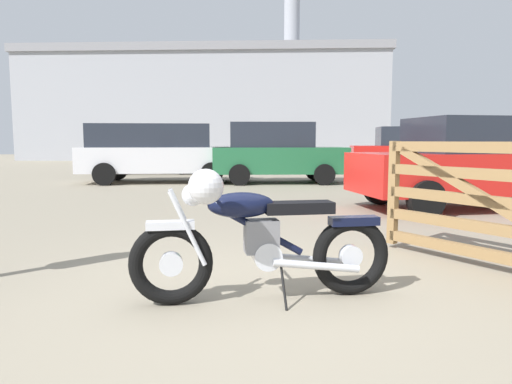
# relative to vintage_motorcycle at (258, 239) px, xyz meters

# --- Properties ---
(ground_plane) EXTENTS (80.00, 80.00, 0.00)m
(ground_plane) POSITION_rel_vintage_motorcycle_xyz_m (0.04, 0.02, -0.49)
(ground_plane) COLOR gray
(vintage_motorcycle) EXTENTS (2.07, 0.73, 1.07)m
(vintage_motorcycle) POSITION_rel_vintage_motorcycle_xyz_m (0.00, 0.00, 0.00)
(vintage_motorcycle) COLOR black
(vintage_motorcycle) RESTS_ON ground_plane
(silver_sedan_mid) EXTENTS (4.42, 2.43, 1.67)m
(silver_sedan_mid) POSITION_rel_vintage_motorcycle_xyz_m (4.02, 4.94, 0.34)
(silver_sedan_mid) COLOR black
(silver_sedan_mid) RESTS_ON ground_plane
(pale_sedan_back) EXTENTS (4.81, 2.22, 1.74)m
(pale_sedan_back) POSITION_rel_vintage_motorcycle_xyz_m (-2.75, 10.58, 0.45)
(pale_sedan_back) COLOR black
(pale_sedan_back) RESTS_ON ground_plane
(blue_hatchback_right) EXTENTS (3.93, 1.88, 1.78)m
(blue_hatchback_right) POSITION_rel_vintage_motorcycle_xyz_m (0.82, 10.36, 0.43)
(blue_hatchback_right) COLOR black
(blue_hatchback_right) RESTS_ON ground_plane
(red_hatchback_near) EXTENTS (3.91, 1.85, 1.78)m
(red_hatchback_near) POSITION_rel_vintage_motorcycle_xyz_m (-3.59, 14.67, 0.43)
(red_hatchback_near) COLOR black
(red_hatchback_near) RESTS_ON ground_plane
(white_estate_far) EXTENTS (4.07, 2.19, 1.78)m
(white_estate_far) POSITION_rel_vintage_motorcycle_xyz_m (6.05, 14.46, 0.43)
(white_estate_far) COLOR black
(white_estate_far) RESTS_ON ground_plane
(industrial_building) EXTENTS (24.35, 12.92, 15.32)m
(industrial_building) POSITION_rel_vintage_motorcycle_xyz_m (-2.63, 30.89, 3.15)
(industrial_building) COLOR #9EA0A8
(industrial_building) RESTS_ON ground_plane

